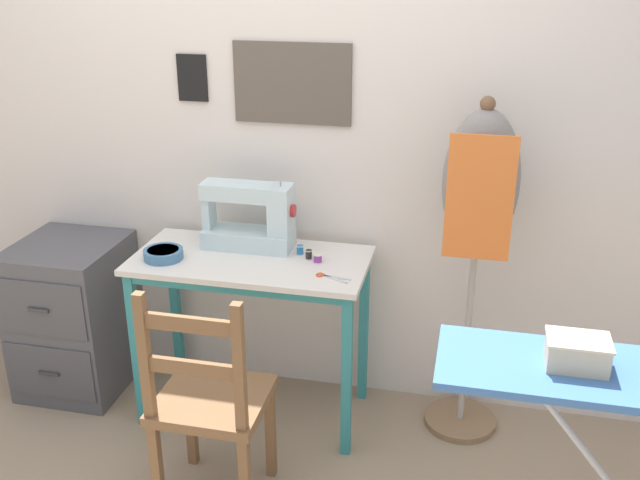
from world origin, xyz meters
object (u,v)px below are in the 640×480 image
Objects in this scene: thread_spool_mid_table at (309,255)px; dress_form at (479,204)px; storage_box at (577,352)px; sewing_machine at (253,218)px; scissors at (328,277)px; filing_cabinet at (75,316)px; thread_spool_near_machine at (300,250)px; thread_spool_far_edge at (318,258)px; wooden_chair at (210,403)px; fabric_bowl at (163,254)px.

thread_spool_mid_table is 0.03× the size of dress_form.
sewing_machine is at bearing 143.57° from storage_box.
filing_cabinet is (-1.27, 0.15, -0.41)m from scissors.
filing_cabinet is at bearing -174.79° from sewing_machine.
thread_spool_near_machine reaches higher than thread_spool_far_edge.
sewing_machine is at bearing 179.25° from dress_form.
wooden_chair is at bearing -86.27° from sewing_machine.
sewing_machine is 2.45× the size of fabric_bowl.
scissors is 0.68m from wooden_chair.
dress_form reaches higher than wooden_chair.
thread_spool_near_machine is at bearing 129.49° from scissors.
thread_spool_far_edge is at bearing 66.88° from wooden_chair.
sewing_machine is 0.41m from fabric_bowl.
filing_cabinet is (-0.93, 0.64, -0.08)m from wooden_chair.
sewing_machine is at bearing 165.22° from thread_spool_mid_table.
thread_spool_mid_table is 0.06× the size of filing_cabinet.
thread_spool_near_machine reaches higher than filing_cabinet.
sewing_machine reaches higher than storage_box.
scissors is at bearing -50.51° from thread_spool_near_machine.
scissors is 1.12m from storage_box.
sewing_machine is at bearing 93.73° from wooden_chair.
thread_spool_near_machine is 1.18m from filing_cabinet.
thread_spool_far_edge is (0.65, 0.11, -0.00)m from fabric_bowl.
filing_cabinet is at bearing 167.46° from fabric_bowl.
thread_spool_near_machine is (0.22, -0.03, -0.12)m from sewing_machine.
sewing_machine is 9.94× the size of thread_spool_near_machine.
wooden_chair is at bearing -53.23° from fabric_bowl.
thread_spool_near_machine is 0.79m from wooden_chair.
dress_form reaches higher than fabric_bowl.
dress_form is (1.29, 0.19, 0.26)m from fabric_bowl.
wooden_chair is (-0.26, -0.62, -0.34)m from thread_spool_far_edge.
storage_box is at bearing -40.88° from thread_spool_near_machine.
filing_cabinet is (-1.11, -0.05, -0.42)m from thread_spool_near_machine.
storage_box is (0.98, -0.85, 0.15)m from thread_spool_mid_table.
dress_form is (0.73, 0.02, 0.26)m from thread_spool_near_machine.
thread_spool_far_edge is 1.27m from filing_cabinet.
sewing_machine is 0.85m from wooden_chair.
scissors is 0.85× the size of storage_box.
fabric_bowl is at bearing -171.58° from dress_form.
filing_cabinet is at bearing 179.25° from thread_spool_far_edge.
dress_form is at bearing -0.75° from sewing_machine.
thread_spool_near_machine is at bearing 144.43° from thread_spool_far_edge.
dress_form is at bearing 20.97° from scissors.
fabric_bowl is 0.71m from filing_cabinet.
filing_cabinet is (-1.15, -0.01, -0.42)m from thread_spool_mid_table.
fabric_bowl is 1.13× the size of scissors.
storage_box is at bearing -38.62° from scissors.
storage_box is at bearing -41.37° from thread_spool_far_edge.
dress_form is at bearing 37.90° from wooden_chair.
thread_spool_mid_table is at bearing 12.41° from fabric_bowl.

